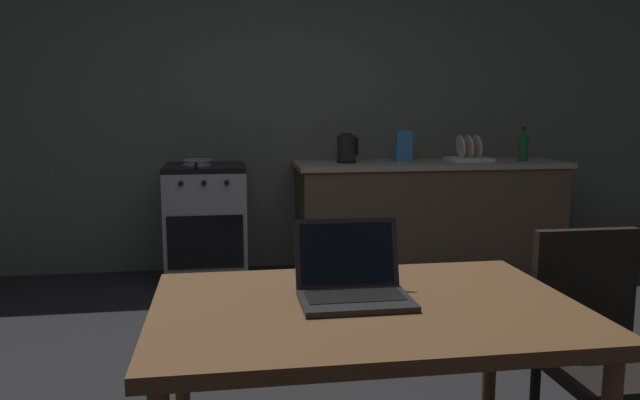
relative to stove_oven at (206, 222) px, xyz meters
The scene contains 11 objects.
back_wall 1.31m from the stove_oven, 22.05° to the left, with size 6.40×0.10×2.71m, color #525452.
kitchen_counter 1.77m from the stove_oven, ahead, with size 2.16×0.64×0.88m.
stove_oven is the anchor object (origin of this frame).
dining_table 3.11m from the stove_oven, 80.06° to the right, with size 1.22×0.83×0.76m.
chair 3.21m from the stove_oven, 64.45° to the right, with size 0.40×0.40×0.90m.
laptop 3.08m from the stove_oven, 80.46° to the right, with size 0.32×0.28×0.22m.
electric_kettle 1.22m from the stove_oven, ahead, with size 0.17×0.15×0.23m.
bottle 2.59m from the stove_oven, ahead, with size 0.07×0.07×0.27m.
frying_pan 0.47m from the stove_oven, 153.97° to the right, with size 0.23×0.40×0.05m.
cereal_box 1.65m from the stove_oven, ahead, with size 0.13×0.05×0.25m.
dish_rack 2.15m from the stove_oven, ahead, with size 0.34×0.26×0.21m.
Camera 1 is at (-0.43, -2.55, 1.32)m, focal length 34.93 mm.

